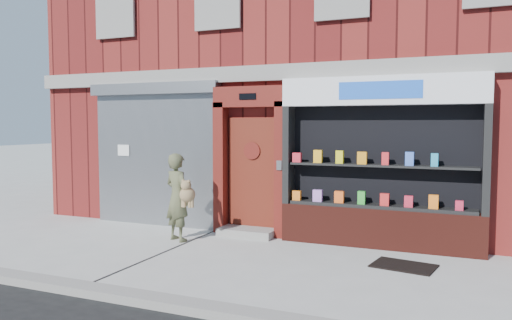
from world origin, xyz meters
The scene contains 8 objects.
ground centered at (0.00, 0.00, 0.00)m, with size 80.00×80.00×0.00m, color #9E9E99.
curb centered at (0.00, -2.15, 0.06)m, with size 60.00×0.30×0.12m, color gray.
building centered at (0.00, 5.99, 4.00)m, with size 12.00×8.16×8.00m.
shutter_bay centered at (-3.00, 1.93, 1.72)m, with size 3.10×0.30×3.04m.
red_door_bay centered at (-0.75, 1.86, 1.46)m, with size 1.52×0.58×2.90m.
pharmacy_bay centered at (1.75, 1.81, 1.37)m, with size 3.50×0.41×3.00m.
woman centered at (-1.77, 0.84, 0.83)m, with size 0.81×0.61×1.64m.
doormat centered at (2.30, 0.72, 0.01)m, with size 0.92×0.64×0.02m, color black.
Camera 1 is at (3.13, -7.04, 2.17)m, focal length 35.00 mm.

